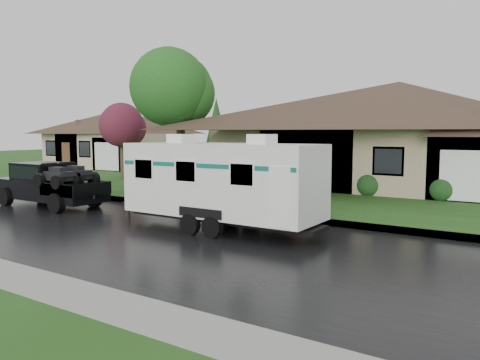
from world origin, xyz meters
name	(u,v)px	position (x,y,z in m)	size (l,w,h in m)	color
ground	(217,226)	(0.00, 0.00, 0.00)	(140.00, 140.00, 0.00)	#204917
road	(176,238)	(0.00, -2.00, 0.01)	(140.00, 8.00, 0.01)	black
curb	(253,214)	(0.00, 2.25, 0.07)	(140.00, 0.50, 0.15)	gray
lawn	(366,183)	(0.00, 15.00, 0.07)	(140.00, 26.00, 0.15)	#204917
house_main	(403,122)	(2.29, 13.84, 3.59)	(19.44, 10.80, 6.90)	gray
house_far	(119,133)	(-21.78, 15.85, 2.97)	(10.80, 8.64, 5.80)	tan
tree_left_green	(180,93)	(-7.15, 6.69, 5.04)	(4.26, 4.26, 7.05)	#382B1E
tree_red	(122,127)	(-13.40, 8.48, 3.35)	(2.80, 2.80, 4.63)	#382B1E
shrub_row	(369,184)	(2.00, 9.30, 0.65)	(13.60, 1.00, 1.00)	#143814
pickup_truck	(47,183)	(-8.32, -0.37, 0.96)	(5.36, 2.04, 1.79)	black
travel_trailer	(222,180)	(0.47, -0.37, 1.57)	(6.61, 2.32, 2.97)	silver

